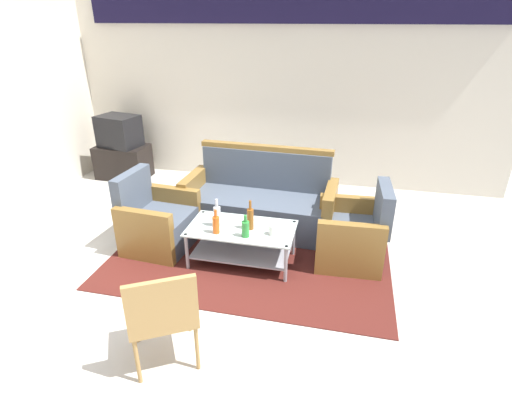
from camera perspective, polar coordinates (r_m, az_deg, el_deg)
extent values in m
plane|color=beige|center=(3.96, -4.21, -12.16)|extent=(14.00, 14.00, 0.00)
cube|color=silver|center=(6.22, 3.94, 15.80)|extent=(6.52, 0.12, 2.80)
cube|color=#191433|center=(6.05, 4.11, 25.72)|extent=(5.76, 0.08, 0.36)
cube|color=#511E19|center=(4.52, -0.64, -6.81)|extent=(2.96, 2.07, 0.01)
cube|color=#4C5666|center=(4.92, 0.43, -1.13)|extent=(1.63, 0.76, 0.42)
cube|color=#4C5666|center=(5.03, 1.40, 5.03)|extent=(1.60, 0.20, 0.48)
cube|color=olive|center=(4.75, 10.26, -1.21)|extent=(0.15, 0.70, 0.62)
cube|color=olive|center=(5.14, -8.64, 0.98)|extent=(0.15, 0.70, 0.62)
cube|color=olive|center=(4.95, 1.43, 7.97)|extent=(1.64, 0.17, 0.06)
cube|color=#4C5666|center=(4.69, -13.18, -3.42)|extent=(0.70, 0.65, 0.40)
cube|color=#4C5666|center=(4.66, -16.98, 1.78)|extent=(0.17, 0.61, 0.45)
cube|color=olive|center=(4.90, -11.38, -0.76)|extent=(0.67, 0.15, 0.58)
cube|color=olive|center=(4.40, -15.41, -4.32)|extent=(0.67, 0.15, 0.58)
cube|color=#4C5666|center=(4.44, 12.83, -5.10)|extent=(0.69, 0.63, 0.40)
cube|color=#4C5666|center=(4.28, 17.51, -0.44)|extent=(0.15, 0.61, 0.45)
cube|color=olive|center=(4.11, 13.05, -6.29)|extent=(0.66, 0.13, 0.58)
cube|color=olive|center=(4.68, 12.85, -2.15)|extent=(0.66, 0.13, 0.58)
cube|color=silver|center=(4.18, -2.06, -3.37)|extent=(1.10, 0.60, 0.02)
cube|color=#9E9EA5|center=(4.32, -2.00, -6.55)|extent=(1.00, 0.52, 0.02)
cylinder|color=#9E9EA5|center=(4.63, -7.30, -3.27)|extent=(0.04, 0.04, 0.40)
cylinder|color=#9E9EA5|center=(4.41, 5.30, -4.71)|extent=(0.04, 0.04, 0.40)
cylinder|color=#9E9EA5|center=(4.22, -9.70, -6.51)|extent=(0.04, 0.04, 0.40)
cylinder|color=#9E9EA5|center=(3.97, 4.20, -8.34)|extent=(0.04, 0.04, 0.40)
cylinder|color=silver|center=(4.18, -5.48, -1.71)|extent=(0.07, 0.07, 0.21)
cylinder|color=silver|center=(4.12, -5.56, 0.18)|extent=(0.03, 0.03, 0.09)
cylinder|color=brown|center=(4.10, -0.81, -2.07)|extent=(0.07, 0.07, 0.22)
cylinder|color=brown|center=(4.04, -0.82, -0.08)|extent=(0.03, 0.03, 0.09)
cylinder|color=#D85919|center=(4.06, -5.64, -2.89)|extent=(0.07, 0.07, 0.18)
cylinder|color=#D85919|center=(4.00, -5.72, -1.28)|extent=(0.03, 0.03, 0.08)
cylinder|color=#2D8C38|center=(3.98, -1.49, -3.48)|extent=(0.08, 0.08, 0.16)
cylinder|color=#2D8C38|center=(3.92, -1.50, -1.99)|extent=(0.03, 0.03, 0.07)
cylinder|color=silver|center=(4.03, 2.40, -3.61)|extent=(0.08, 0.08, 0.10)
cube|color=black|center=(6.89, -18.13, 5.75)|extent=(0.80, 0.50, 0.52)
cube|color=black|center=(6.75, -18.70, 9.75)|extent=(0.68, 0.56, 0.48)
cube|color=black|center=(6.91, -17.44, 10.24)|extent=(0.50, 0.12, 0.36)
cube|color=#AD844C|center=(3.15, -13.08, -14.40)|extent=(0.66, 0.66, 0.04)
cube|color=#AD844C|center=(2.84, -13.09, -13.70)|extent=(0.43, 0.28, 0.40)
cylinder|color=#AD844C|center=(3.45, -16.65, -15.38)|extent=(0.03, 0.03, 0.42)
cylinder|color=#AD844C|center=(3.46, -9.50, -14.46)|extent=(0.03, 0.03, 0.42)
cylinder|color=#AD844C|center=(3.14, -16.36, -20.23)|extent=(0.03, 0.03, 0.42)
cylinder|color=#AD844C|center=(3.14, -8.30, -19.18)|extent=(0.03, 0.03, 0.42)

